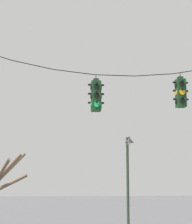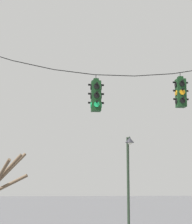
{
  "view_description": "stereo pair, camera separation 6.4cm",
  "coord_description": "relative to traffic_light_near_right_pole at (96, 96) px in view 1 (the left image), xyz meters",
  "views": [
    {
      "loc": [
        -2.77,
        -14.9,
        2.1
      ],
      "look_at": [
        -0.69,
        0.46,
        4.8
      ],
      "focal_mm": 70.0,
      "sensor_mm": 36.0,
      "label": 1
    },
    {
      "loc": [
        -2.71,
        -14.91,
        2.1
      ],
      "look_at": [
        -0.69,
        0.46,
        4.8
      ],
      "focal_mm": 70.0,
      "sensor_mm": 36.0,
      "label": 2
    }
  ],
  "objects": [
    {
      "name": "traffic_light_near_right_pole",
      "position": [
        0.0,
        0.0,
        0.0
      ],
      "size": [
        0.58,
        0.58,
        1.36
      ],
      "color": "#143819"
    },
    {
      "name": "span_wire",
      "position": [
        0.69,
        0.0,
        1.07
      ],
      "size": [
        10.42,
        0.03,
        0.87
      ],
      "color": "black"
    },
    {
      "name": "traffic_light_over_intersection",
      "position": [
        3.2,
        0.0,
        0.21
      ],
      "size": [
        0.58,
        0.58,
        1.32
      ],
      "color": "#143819"
    },
    {
      "name": "street_lamp",
      "position": [
        2.01,
        3.99,
        -2.34
      ],
      "size": [
        0.4,
        0.71,
        4.39
      ],
      "color": "#233323",
      "rests_on": "ground_plane"
    }
  ]
}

